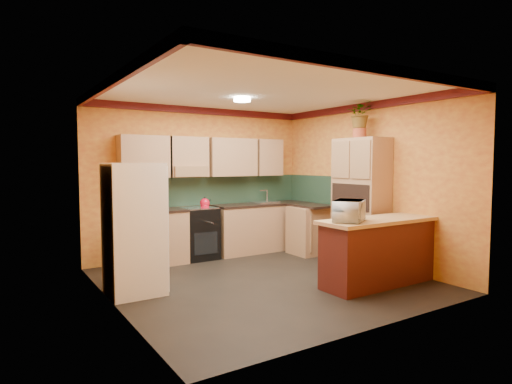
# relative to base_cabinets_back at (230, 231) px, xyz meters

# --- Properties ---
(room_shell) EXTENTS (4.24, 4.24, 2.72)m
(room_shell) POSITION_rel_base_cabinets_back_xyz_m (-0.41, -1.52, 1.65)
(room_shell) COLOR black
(room_shell) RESTS_ON ground
(base_cabinets_back) EXTENTS (3.65, 0.60, 0.88)m
(base_cabinets_back) POSITION_rel_base_cabinets_back_xyz_m (0.00, 0.00, 0.00)
(base_cabinets_back) COLOR tan
(base_cabinets_back) RESTS_ON ground
(countertop_back) EXTENTS (3.65, 0.62, 0.04)m
(countertop_back) POSITION_rel_base_cabinets_back_xyz_m (0.00, -0.00, 0.46)
(countertop_back) COLOR black
(countertop_back) RESTS_ON base_cabinets_back
(stove) EXTENTS (0.58, 0.58, 0.91)m
(stove) POSITION_rel_base_cabinets_back_xyz_m (-0.62, -0.00, 0.02)
(stove) COLOR black
(stove) RESTS_ON ground
(kettle) EXTENTS (0.22, 0.22, 0.18)m
(kettle) POSITION_rel_base_cabinets_back_xyz_m (-0.52, -0.05, 0.56)
(kettle) COLOR red
(kettle) RESTS_ON stove
(sink) EXTENTS (0.48, 0.40, 0.03)m
(sink) POSITION_rel_base_cabinets_back_xyz_m (0.78, 0.00, 0.50)
(sink) COLOR silver
(sink) RESTS_ON countertop_back
(base_cabinets_right) EXTENTS (0.60, 0.80, 0.88)m
(base_cabinets_right) POSITION_rel_base_cabinets_back_xyz_m (1.36, -0.73, 0.00)
(base_cabinets_right) COLOR tan
(base_cabinets_right) RESTS_ON ground
(countertop_right) EXTENTS (0.62, 0.80, 0.04)m
(countertop_right) POSITION_rel_base_cabinets_back_xyz_m (1.36, -0.73, 0.46)
(countertop_right) COLOR black
(countertop_right) RESTS_ON base_cabinets_right
(fridge) EXTENTS (0.68, 0.66, 1.70)m
(fridge) POSITION_rel_base_cabinets_back_xyz_m (-2.19, -1.40, 0.41)
(fridge) COLOR white
(fridge) RESTS_ON ground
(pantry) EXTENTS (0.48, 0.90, 2.10)m
(pantry) POSITION_rel_base_cabinets_back_xyz_m (1.41, -1.89, 0.61)
(pantry) COLOR tan
(pantry) RESTS_ON ground
(fern_pot) EXTENTS (0.22, 0.22, 0.16)m
(fern_pot) POSITION_rel_base_cabinets_back_xyz_m (1.41, -1.84, 1.74)
(fern_pot) COLOR #A94628
(fern_pot) RESTS_ON pantry
(fern) EXTENTS (0.49, 0.45, 0.48)m
(fern) POSITION_rel_base_cabinets_back_xyz_m (1.41, -1.84, 2.06)
(fern) COLOR tan
(fern) RESTS_ON fern_pot
(breakfast_bar) EXTENTS (1.80, 0.55, 0.88)m
(breakfast_bar) POSITION_rel_base_cabinets_back_xyz_m (0.84, -2.82, 0.00)
(breakfast_bar) COLOR #522113
(breakfast_bar) RESTS_ON ground
(bar_top) EXTENTS (1.90, 0.65, 0.05)m
(bar_top) POSITION_rel_base_cabinets_back_xyz_m (0.84, -2.82, 0.47)
(bar_top) COLOR tan
(bar_top) RESTS_ON breakfast_bar
(microwave) EXTENTS (0.62, 0.58, 0.28)m
(microwave) POSITION_rel_base_cabinets_back_xyz_m (0.24, -2.82, 0.63)
(microwave) COLOR white
(microwave) RESTS_ON bar_top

